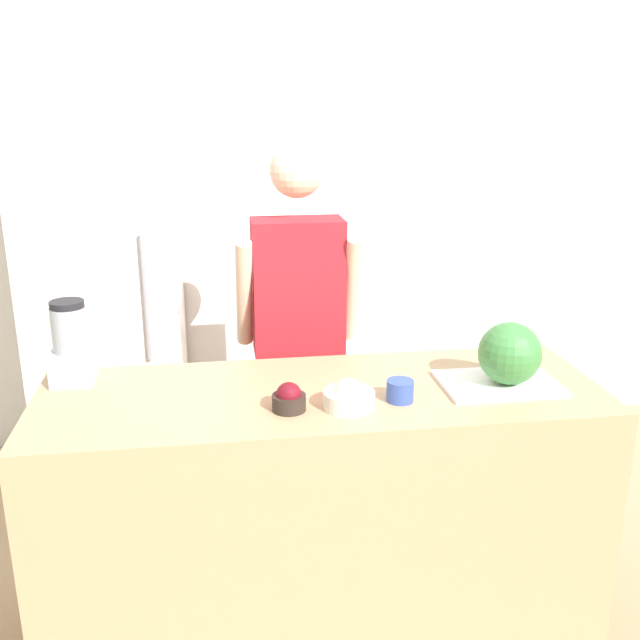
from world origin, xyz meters
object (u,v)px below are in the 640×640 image
(refrigerator, at_px, (109,316))
(bowl_cream, at_px, (349,397))
(bowl_cherries, at_px, (289,399))
(bowl_small_blue, at_px, (400,391))
(watermelon, at_px, (510,353))
(person, at_px, (298,337))
(blender, at_px, (71,346))

(refrigerator, distance_m, bowl_cream, 1.77)
(bowl_cherries, xyz_separation_m, bowl_small_blue, (0.38, 0.02, -0.00))
(watermelon, bearing_deg, person, 131.70)
(refrigerator, distance_m, bowl_cherries, 1.66)
(watermelon, bearing_deg, bowl_cherries, -173.82)
(refrigerator, height_order, watermelon, refrigerator)
(bowl_small_blue, bearing_deg, bowl_cream, -171.01)
(refrigerator, bearing_deg, bowl_cream, -56.58)
(watermelon, distance_m, bowl_cream, 0.61)
(bowl_cream, xyz_separation_m, bowl_small_blue, (0.18, 0.03, -0.00))
(watermelon, relative_size, bowl_cherries, 1.98)
(refrigerator, relative_size, bowl_small_blue, 18.48)
(bowl_cream, bearing_deg, watermelon, 9.15)
(watermelon, bearing_deg, blender, 169.93)
(bowl_cream, relative_size, bowl_small_blue, 1.86)
(person, height_order, bowl_cream, person)
(refrigerator, bearing_deg, blender, -88.38)
(bowl_small_blue, bearing_deg, person, 107.31)
(bowl_cream, bearing_deg, bowl_cherries, 177.17)
(person, distance_m, bowl_cherries, 0.85)
(bowl_cherries, bearing_deg, person, 81.32)
(bowl_cream, height_order, bowl_small_blue, bowl_cream)
(refrigerator, distance_m, blender, 1.13)
(refrigerator, bearing_deg, watermelon, -41.34)
(refrigerator, bearing_deg, bowl_cherries, -62.14)
(bowl_cherries, bearing_deg, bowl_small_blue, 2.85)
(person, relative_size, bowl_small_blue, 18.86)
(blender, bearing_deg, refrigerator, 91.62)
(person, xyz_separation_m, watermelon, (0.67, -0.75, 0.15))
(person, xyz_separation_m, blender, (-0.87, -0.47, 0.17))
(blender, bearing_deg, person, 28.59)
(watermelon, distance_m, bowl_small_blue, 0.43)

